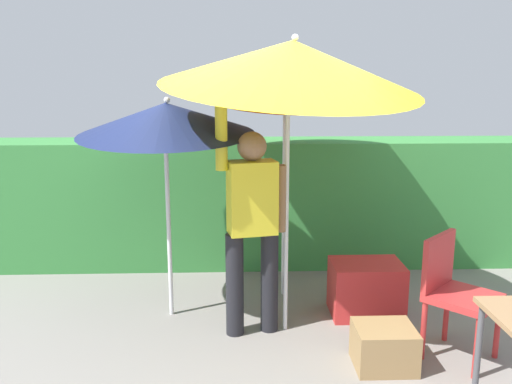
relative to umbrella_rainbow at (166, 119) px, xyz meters
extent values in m
plane|color=gray|center=(0.71, -0.45, -1.67)|extent=(24.00, 24.00, 0.00)
cube|color=#38843D|center=(0.71, 1.34, -1.00)|extent=(8.00, 0.70, 1.34)
cylinder|color=silver|center=(-0.01, 0.00, -0.89)|extent=(0.04, 0.04, 1.55)
cone|color=#19234C|center=(0.00, 0.00, 0.00)|extent=(1.42, 1.44, 0.38)
sphere|color=silver|center=(0.01, 0.00, 0.15)|extent=(0.05, 0.05, 0.05)
cylinder|color=silver|center=(0.94, -0.31, -0.71)|extent=(0.04, 0.04, 1.92)
cone|color=yellow|center=(0.96, -0.30, 0.42)|extent=(1.97, 1.97, 0.71)
sphere|color=silver|center=(0.99, -0.29, 0.60)|extent=(0.05, 0.05, 0.05)
cylinder|color=silver|center=(0.98, 0.40, -0.74)|extent=(0.04, 0.04, 1.85)
cone|color=#EA5919|center=(1.01, 0.40, 0.31)|extent=(1.53, 1.55, 0.55)
sphere|color=silver|center=(1.03, 0.41, 0.46)|extent=(0.05, 0.05, 0.05)
cylinder|color=black|center=(0.54, -0.37, -1.26)|extent=(0.14, 0.14, 0.82)
cylinder|color=black|center=(0.81, -0.32, -1.26)|extent=(0.14, 0.14, 0.82)
cube|color=yellow|center=(0.67, -0.35, -0.57)|extent=(0.40, 0.29, 0.56)
sphere|color=#8C6647|center=(0.67, -0.35, -0.18)|extent=(0.22, 0.22, 0.22)
cylinder|color=yellow|center=(0.45, -0.39, -0.07)|extent=(0.11, 0.11, 0.56)
cylinder|color=#8C6647|center=(0.90, -0.30, -0.59)|extent=(0.11, 0.11, 0.52)
cylinder|color=#B72D2D|center=(2.15, -1.08, -1.45)|extent=(0.04, 0.04, 0.44)
cylinder|color=#B72D2D|center=(2.42, -0.81, -1.45)|extent=(0.04, 0.04, 0.44)
cylinder|color=#B72D2D|center=(1.89, -0.81, -1.45)|extent=(0.04, 0.04, 0.44)
cylinder|color=#B72D2D|center=(2.16, -0.54, -1.45)|extent=(0.04, 0.04, 0.44)
cube|color=#B72D2D|center=(2.15, -0.81, -1.20)|extent=(0.62, 0.62, 0.05)
cube|color=#B72D2D|center=(2.01, -0.67, -0.98)|extent=(0.34, 0.34, 0.40)
cube|color=red|center=(1.65, -0.05, -1.44)|extent=(0.60, 0.43, 0.46)
cube|color=#9E7A4C|center=(1.58, -0.90, -1.52)|extent=(0.41, 0.36, 0.30)
cylinder|color=#4C4C51|center=(1.93, -1.54, -1.29)|extent=(0.04, 0.04, 0.75)
camera|label=1|loc=(0.56, -4.27, 0.32)|focal=37.32mm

